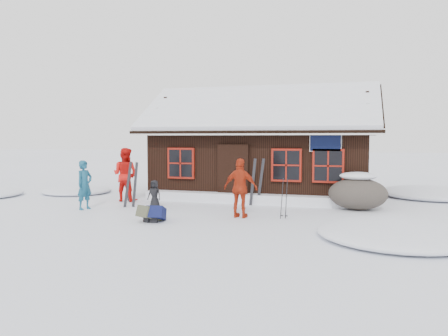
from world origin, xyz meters
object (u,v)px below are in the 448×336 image
(skier_teal, at_px, (85,185))
(boulder, at_px, (358,193))
(skier_orange_right, at_px, (241,188))
(backpack_blue, at_px, (156,216))
(ski_pair_left, at_px, (131,185))
(ski_poles, at_px, (284,199))
(skier_orange_left, at_px, (125,175))
(skier_crouched, at_px, (154,194))
(backpack_olive, at_px, (149,216))

(skier_teal, relative_size, boulder, 0.86)
(skier_orange_right, height_order, backpack_blue, skier_orange_right)
(ski_pair_left, bearing_deg, ski_poles, -10.53)
(skier_orange_left, distance_m, boulder, 8.06)
(boulder, bearing_deg, skier_crouched, -164.96)
(ski_poles, xyz_separation_m, backpack_olive, (-3.47, -1.49, -0.40))
(skier_teal, distance_m, ski_poles, 6.37)
(boulder, distance_m, ski_poles, 2.98)
(skier_orange_left, bearing_deg, ski_poles, 164.22)
(skier_teal, relative_size, skier_orange_left, 0.81)
(skier_orange_right, relative_size, ski_pair_left, 1.10)
(skier_orange_left, height_order, skier_crouched, skier_orange_left)
(skier_teal, bearing_deg, ski_poles, -74.38)
(skier_orange_left, relative_size, skier_orange_right, 1.13)
(skier_orange_left, height_order, ski_poles, skier_orange_left)
(ski_pair_left, distance_m, backpack_blue, 2.82)
(skier_crouched, bearing_deg, skier_teal, -156.93)
(skier_orange_right, bearing_deg, ski_pair_left, -5.20)
(skier_orange_left, bearing_deg, backpack_olive, 128.67)
(skier_crouched, relative_size, ski_poles, 0.78)
(ski_pair_left, relative_size, backpack_olive, 2.70)
(skier_orange_right, xyz_separation_m, boulder, (3.23, 2.42, -0.31))
(skier_crouched, height_order, backpack_olive, skier_crouched)
(skier_crouched, distance_m, ski_poles, 4.31)
(skier_teal, height_order, boulder, skier_teal)
(backpack_olive, bearing_deg, boulder, 55.44)
(skier_teal, distance_m, backpack_blue, 3.39)
(skier_teal, relative_size, ski_pair_left, 1.01)
(skier_orange_left, xyz_separation_m, skier_orange_right, (4.81, -1.97, -0.11))
(skier_teal, xyz_separation_m, skier_orange_left, (0.34, 1.98, 0.18))
(boulder, height_order, backpack_olive, boulder)
(backpack_blue, bearing_deg, backpack_olive, 174.12)
(ski_pair_left, bearing_deg, backpack_olive, -55.27)
(boulder, xyz_separation_m, ski_pair_left, (-7.15, -1.63, 0.18))
(skier_crouched, xyz_separation_m, ski_poles, (4.28, -0.51, 0.09))
(ski_pair_left, distance_m, backpack_olive, 2.71)
(backpack_olive, bearing_deg, ski_pair_left, 150.42)
(skier_teal, relative_size, ski_poles, 1.33)
(skier_crouched, relative_size, backpack_blue, 1.58)
(skier_orange_right, relative_size, backpack_blue, 2.91)
(skier_orange_right, distance_m, boulder, 4.05)
(skier_orange_right, distance_m, backpack_olive, 2.68)
(backpack_blue, relative_size, backpack_olive, 1.02)
(skier_orange_left, relative_size, backpack_olive, 3.36)
(skier_crouched, bearing_deg, backpack_blue, -59.54)
(skier_orange_left, height_order, backpack_blue, skier_orange_left)
(skier_orange_right, height_order, skier_crouched, skier_orange_right)
(skier_orange_left, height_order, skier_orange_right, skier_orange_left)
(skier_teal, xyz_separation_m, skier_orange_right, (5.14, 0.01, 0.07))
(skier_orange_left, height_order, backpack_olive, skier_orange_left)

